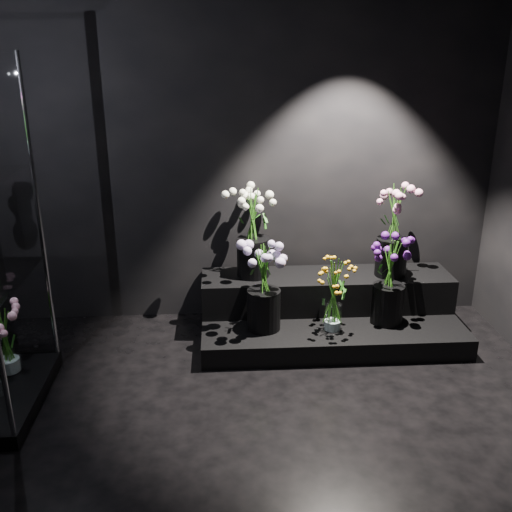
{
  "coord_description": "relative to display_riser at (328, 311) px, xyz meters",
  "views": [
    {
      "loc": [
        -0.22,
        -2.49,
        2.15
      ],
      "look_at": [
        0.02,
        1.2,
        0.81
      ],
      "focal_mm": 40.0,
      "sensor_mm": 36.0,
      "label": 1
    }
  ],
  "objects": [
    {
      "name": "floor",
      "position": [
        -0.62,
        -1.6,
        -0.18
      ],
      "size": [
        4.0,
        4.0,
        0.0
      ],
      "primitive_type": "plane",
      "color": "black",
      "rests_on": "ground"
    },
    {
      "name": "wall_back",
      "position": [
        -0.62,
        0.4,
        1.22
      ],
      "size": [
        4.0,
        0.0,
        4.0
      ],
      "primitive_type": "plane",
      "rotation": [
        1.57,
        0.0,
        0.0
      ],
      "color": "black",
      "rests_on": "floor"
    },
    {
      "name": "display_riser",
      "position": [
        0.0,
        0.0,
        0.0
      ],
      "size": [
        2.01,
        0.89,
        0.45
      ],
      "color": "black",
      "rests_on": "floor"
    },
    {
      "name": "bouquet_orange_bells",
      "position": [
        -0.02,
        -0.29,
        0.27
      ],
      "size": [
        0.32,
        0.32,
        0.57
      ],
      "rotation": [
        0.0,
        0.0,
        -0.33
      ],
      "color": "white",
      "rests_on": "display_riser"
    },
    {
      "name": "bouquet_lilac",
      "position": [
        -0.54,
        -0.24,
        0.35
      ],
      "size": [
        0.47,
        0.47,
        0.66
      ],
      "rotation": [
        0.0,
        0.0,
        -0.43
      ],
      "color": "black",
      "rests_on": "display_riser"
    },
    {
      "name": "bouquet_purple",
      "position": [
        0.42,
        -0.19,
        0.34
      ],
      "size": [
        0.34,
        0.34,
        0.66
      ],
      "rotation": [
        0.0,
        0.0,
        -0.1
      ],
      "color": "black",
      "rests_on": "display_riser"
    },
    {
      "name": "bouquet_cream_roses",
      "position": [
        -0.59,
        0.14,
        0.66
      ],
      "size": [
        0.47,
        0.47,
        0.7
      ],
      "rotation": [
        0.0,
        0.0,
        0.31
      ],
      "color": "black",
      "rests_on": "display_riser"
    },
    {
      "name": "bouquet_pink_roses",
      "position": [
        0.5,
        0.08,
        0.68
      ],
      "size": [
        0.47,
        0.47,
        0.73
      ],
      "rotation": [
        0.0,
        0.0,
        0.32
      ],
      "color": "black",
      "rests_on": "display_riser"
    },
    {
      "name": "bouquet_case_base_pink",
      "position": [
        -2.29,
        -0.62,
        0.16
      ],
      "size": [
        0.36,
        0.36,
        0.47
      ],
      "rotation": [
        0.0,
        0.0,
        0.16
      ],
      "color": "white",
      "rests_on": "display_case"
    }
  ]
}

